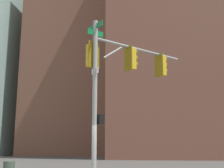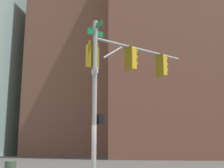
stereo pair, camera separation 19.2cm
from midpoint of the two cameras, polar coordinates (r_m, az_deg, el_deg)
signal_pole_assembly at (r=13.64m, az=1.88°, el=2.30°), size 4.29×4.14×7.02m
building_brick_nearside at (r=53.43m, az=14.65°, el=9.58°), size 24.70×21.72×41.41m
building_brick_midblock at (r=62.87m, az=-5.92°, el=3.56°), size 18.39×14.34×36.28m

